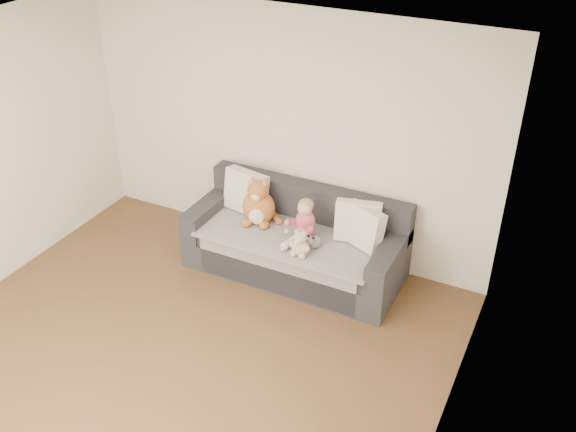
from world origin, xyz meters
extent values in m
plane|color=brown|center=(0.00, 0.00, 0.00)|extent=(5.00, 5.00, 0.00)
plane|color=white|center=(0.00, 0.00, 2.60)|extent=(5.00, 5.00, 0.00)
plane|color=silver|center=(0.00, 2.50, 1.30)|extent=(4.50, 0.00, 4.50)
plane|color=silver|center=(2.25, 0.00, 1.30)|extent=(0.00, 5.00, 5.00)
cube|color=#27272C|center=(0.36, 2.02, 0.15)|extent=(2.20, 0.90, 0.30)
cube|color=#27272C|center=(0.36, 1.99, 0.38)|extent=(1.90, 0.80, 0.15)
cube|color=#27272C|center=(0.36, 2.37, 0.65)|extent=(2.20, 0.20, 0.40)
cube|color=#27272C|center=(-0.64, 2.02, 0.45)|extent=(0.20, 0.90, 0.30)
cube|color=#27272C|center=(1.36, 2.02, 0.45)|extent=(0.20, 0.90, 0.30)
cube|color=#99999C|center=(0.36, 1.97, 0.46)|extent=(1.85, 0.88, 0.02)
cube|color=#99999C|center=(0.36, 1.58, 0.23)|extent=(1.70, 0.02, 0.41)
cube|color=white|center=(-0.29, 2.20, 0.69)|extent=(0.51, 0.30, 0.46)
cube|color=white|center=(0.97, 2.19, 0.68)|extent=(0.48, 0.30, 0.42)
cube|color=white|center=(1.04, 2.13, 0.67)|extent=(0.48, 0.36, 0.42)
ellipsoid|color=#D74C69|center=(0.49, 1.98, 0.55)|extent=(0.21, 0.17, 0.17)
ellipsoid|color=#D74C69|center=(0.49, 1.99, 0.67)|extent=(0.20, 0.17, 0.22)
ellipsoid|color=#DBAA8C|center=(0.49, 1.98, 0.82)|extent=(0.15, 0.15, 0.15)
ellipsoid|color=tan|center=(0.49, 2.00, 0.84)|extent=(0.15, 0.15, 0.12)
cylinder|color=#D74C69|center=(0.39, 1.93, 0.65)|extent=(0.12, 0.21, 0.13)
cylinder|color=#D74C69|center=(0.59, 1.92, 0.65)|extent=(0.11, 0.21, 0.13)
ellipsoid|color=#DBAA8C|center=(0.36, 1.85, 0.58)|extent=(0.05, 0.05, 0.05)
ellipsoid|color=#DBAA8C|center=(0.62, 1.84, 0.58)|extent=(0.05, 0.05, 0.05)
cylinder|color=#E5B2C6|center=(0.43, 1.81, 0.51)|extent=(0.12, 0.27, 0.09)
cylinder|color=#E5B2C6|center=(0.55, 1.81, 0.51)|extent=(0.11, 0.27, 0.09)
ellipsoid|color=#DBAA8C|center=(0.41, 1.68, 0.50)|extent=(0.06, 0.08, 0.04)
ellipsoid|color=#DBAA8C|center=(0.56, 1.68, 0.50)|extent=(0.06, 0.08, 0.04)
ellipsoid|color=#B56C28|center=(-0.07, 2.07, 0.63)|extent=(0.35, 0.30, 0.37)
ellipsoid|color=beige|center=(-0.04, 1.95, 0.60)|extent=(0.18, 0.08, 0.20)
ellipsoid|color=#B56C28|center=(-0.06, 2.04, 0.84)|extent=(0.21, 0.21, 0.21)
ellipsoid|color=beige|center=(-0.04, 1.95, 0.81)|extent=(0.10, 0.06, 0.07)
cone|color=#B56C28|center=(-0.13, 2.06, 0.94)|extent=(0.10, 0.10, 0.07)
cone|color=pink|center=(-0.13, 2.05, 0.94)|extent=(0.06, 0.06, 0.05)
cone|color=#B56C28|center=(-0.01, 2.09, 0.94)|extent=(0.10, 0.10, 0.07)
cone|color=pink|center=(-0.01, 2.08, 0.94)|extent=(0.06, 0.06, 0.05)
ellipsoid|color=#B56C28|center=(-0.13, 1.91, 0.52)|extent=(0.10, 0.12, 0.08)
ellipsoid|color=#B56C28|center=(0.05, 1.95, 0.52)|extent=(0.10, 0.12, 0.08)
cylinder|color=#B56C28|center=(0.08, 2.15, 0.51)|extent=(0.21, 0.21, 0.08)
ellipsoid|color=tan|center=(0.58, 1.69, 0.55)|extent=(0.17, 0.15, 0.17)
ellipsoid|color=tan|center=(0.58, 1.68, 0.67)|extent=(0.12, 0.12, 0.12)
ellipsoid|color=tan|center=(0.54, 1.70, 0.72)|extent=(0.05, 0.05, 0.05)
ellipsoid|color=tan|center=(0.62, 1.69, 0.72)|extent=(0.05, 0.05, 0.05)
ellipsoid|color=beige|center=(0.58, 1.64, 0.66)|extent=(0.05, 0.05, 0.05)
ellipsoid|color=tan|center=(0.50, 1.68, 0.58)|extent=(0.06, 0.06, 0.06)
ellipsoid|color=tan|center=(0.66, 1.67, 0.58)|extent=(0.06, 0.06, 0.06)
ellipsoid|color=tan|center=(0.53, 1.64, 0.50)|extent=(0.07, 0.07, 0.07)
ellipsoid|color=tan|center=(0.63, 1.64, 0.50)|extent=(0.07, 0.07, 0.07)
ellipsoid|color=white|center=(0.65, 1.88, 0.53)|extent=(0.13, 0.17, 0.12)
ellipsoid|color=white|center=(0.64, 1.80, 0.58)|extent=(0.08, 0.08, 0.08)
ellipsoid|color=black|center=(0.61, 1.82, 0.62)|extent=(0.03, 0.03, 0.03)
ellipsoid|color=black|center=(0.66, 1.81, 0.62)|extent=(0.03, 0.03, 0.03)
cylinder|color=#583EA9|center=(0.54, 1.76, 0.52)|extent=(0.08, 0.08, 0.08)
cone|color=green|center=(0.54, 1.76, 0.57)|extent=(0.08, 0.08, 0.03)
cylinder|color=green|center=(0.50, 1.75, 0.52)|extent=(0.02, 0.02, 0.06)
cylinder|color=green|center=(0.58, 1.78, 0.52)|extent=(0.02, 0.02, 0.06)
camera|label=1|loc=(2.73, -2.88, 3.97)|focal=40.00mm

